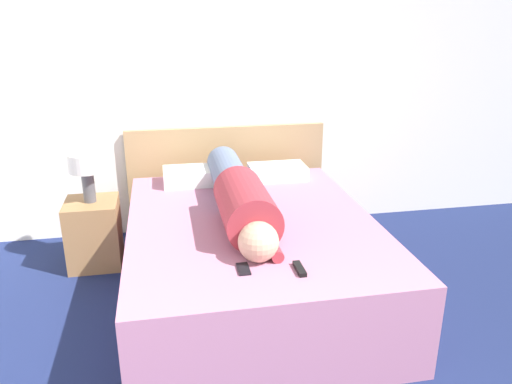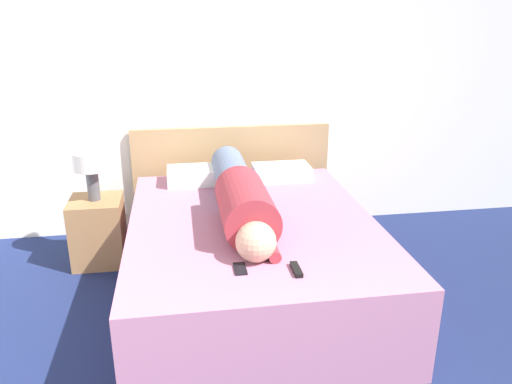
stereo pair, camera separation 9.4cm
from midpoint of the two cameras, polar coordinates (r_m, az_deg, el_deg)
wall_back at (r=4.39m, az=-1.33°, el=12.38°), size 6.24×0.06×2.60m
bed at (r=3.45m, az=-1.28°, el=-7.52°), size 1.62×2.09×0.57m
headboard at (r=4.47m, az=-3.88°, el=1.56°), size 1.74×0.04×0.94m
nightstand at (r=4.08m, az=-18.63°, el=-4.46°), size 0.39×0.39×0.52m
table_lamp at (r=3.90m, az=-19.48°, el=2.73°), size 0.26×0.26×0.38m
person_lying at (r=3.33m, az=-2.69°, el=-0.45°), size 0.33×1.66×0.33m
pillow_near_headboard at (r=4.05m, az=-7.73°, el=1.83°), size 0.49×0.29×0.12m
pillow_second at (r=4.14m, az=1.81°, el=2.32°), size 0.46×0.29×0.11m
tv_remote at (r=2.69m, az=4.00°, el=-8.75°), size 0.04×0.15×0.02m
cell_phone at (r=2.70m, az=-2.46°, el=-8.79°), size 0.06×0.13×0.01m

